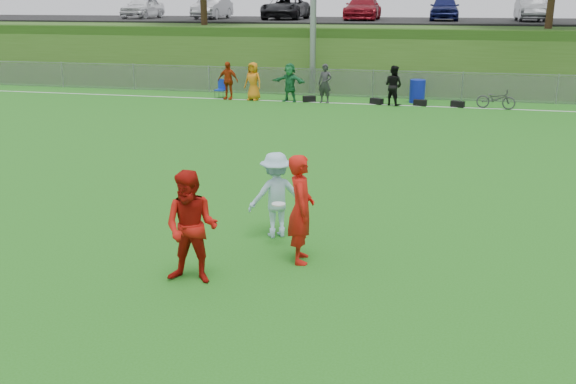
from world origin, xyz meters
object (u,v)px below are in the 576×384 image
(player_red_left, at_px, (301,209))
(player_red_center, at_px, (192,228))
(frisbee, at_px, (278,204))
(player_blue, at_px, (276,195))
(bicycle, at_px, (496,99))
(recycling_bin, at_px, (417,91))

(player_red_left, relative_size, player_red_center, 1.03)
(player_red_center, distance_m, frisbee, 2.09)
(frisbee, bearing_deg, player_blue, 109.44)
(bicycle, bearing_deg, player_blue, 174.55)
(player_blue, bearing_deg, bicycle, -137.61)
(player_red_left, distance_m, recycling_bin, 18.64)
(player_red_left, distance_m, player_blue, 1.32)
(frisbee, xyz_separation_m, bicycle, (5.08, 17.08, -0.39))
(player_red_left, relative_size, frisbee, 7.44)
(player_red_left, height_order, recycling_bin, player_red_left)
(player_red_center, bearing_deg, recycling_bin, 81.34)
(player_red_left, xyz_separation_m, frisbee, (-0.55, 0.62, -0.15))
(player_red_center, relative_size, bicycle, 1.18)
(player_blue, relative_size, bicycle, 1.05)
(player_red_left, bearing_deg, player_blue, 20.39)
(player_red_left, xyz_separation_m, bicycle, (4.53, 17.69, -0.54))
(player_red_center, xyz_separation_m, player_blue, (0.79, 2.34, -0.10))
(player_red_center, distance_m, recycling_bin, 20.03)
(player_red_left, distance_m, player_red_center, 1.96)
(recycling_bin, bearing_deg, frisbee, -95.78)
(frisbee, xyz_separation_m, recycling_bin, (1.82, 17.98, -0.31))
(recycling_bin, bearing_deg, player_blue, -96.49)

